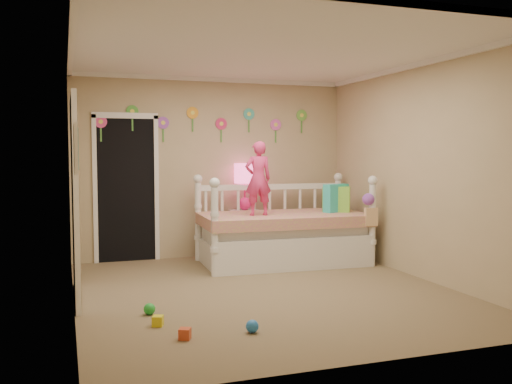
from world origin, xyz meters
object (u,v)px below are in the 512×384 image
object	(u,v)px
nightstand	(245,233)
table_lamp	(245,179)
daybed	(283,219)
child	(258,179)

from	to	relation	value
nightstand	table_lamp	xyz separation A→B (m)	(0.00, 0.00, 0.79)
daybed	table_lamp	world-z (taller)	table_lamp
daybed	nightstand	distance (m)	0.80
daybed	table_lamp	xyz separation A→B (m)	(-0.33, 0.68, 0.52)
daybed	table_lamp	distance (m)	0.91
nightstand	table_lamp	size ratio (longest dim) A/B	1.00
daybed	table_lamp	size ratio (longest dim) A/B	3.33
table_lamp	daybed	bearing A→B (deg)	-63.93
daybed	nightstand	size ratio (longest dim) A/B	3.35
daybed	child	distance (m)	0.70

